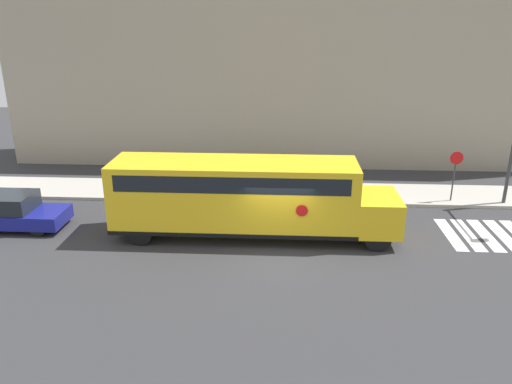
% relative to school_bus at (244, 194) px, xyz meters
% --- Properties ---
extents(ground_plane, '(60.00, 60.00, 0.00)m').
position_rel_school_bus_xyz_m(ground_plane, '(1.42, -1.39, -1.79)').
color(ground_plane, '#333335').
extents(sidewalk_strip, '(44.00, 3.00, 0.15)m').
position_rel_school_bus_xyz_m(sidewalk_strip, '(1.42, 5.11, -1.71)').
color(sidewalk_strip, '#B2ADA3').
rests_on(sidewalk_strip, ground).
extents(building_backdrop, '(32.00, 4.00, 12.16)m').
position_rel_school_bus_xyz_m(building_backdrop, '(1.42, 11.61, 4.29)').
color(building_backdrop, '#9E937F').
rests_on(building_backdrop, ground).
extents(crosswalk_stripes, '(4.70, 3.20, 0.01)m').
position_rel_school_bus_xyz_m(crosswalk_stripes, '(10.53, 0.61, -1.78)').
color(crosswalk_stripes, white).
rests_on(crosswalk_stripes, ground).
extents(school_bus, '(11.27, 2.57, 3.10)m').
position_rel_school_bus_xyz_m(school_bus, '(0.00, 0.00, 0.00)').
color(school_bus, yellow).
rests_on(school_bus, ground).
extents(parked_car, '(4.64, 1.83, 1.49)m').
position_rel_school_bus_xyz_m(parked_car, '(-9.96, 0.23, -1.06)').
color(parked_car, navy).
rests_on(parked_car, ground).
extents(stop_sign, '(0.61, 0.10, 2.55)m').
position_rel_school_bus_xyz_m(stop_sign, '(9.52, 4.24, -0.15)').
color(stop_sign, '#38383A').
rests_on(stop_sign, ground).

